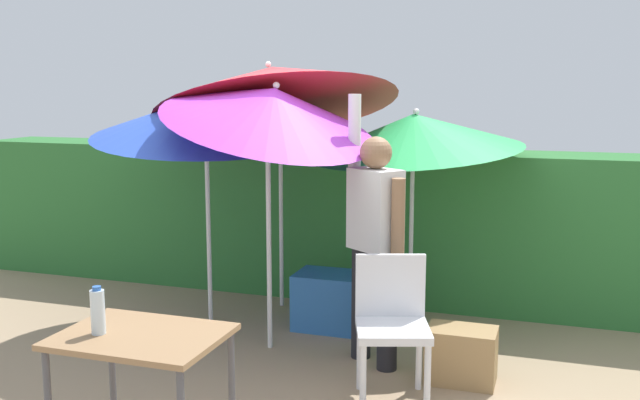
% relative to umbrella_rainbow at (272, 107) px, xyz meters
% --- Properties ---
extents(ground_plane, '(24.00, 24.00, 0.00)m').
position_rel_umbrella_rainbow_xyz_m(ground_plane, '(0.30, -0.11, -1.78)').
color(ground_plane, '#9E8466').
extents(hedge_row, '(8.00, 0.70, 1.36)m').
position_rel_umbrella_rainbow_xyz_m(hedge_row, '(0.30, 1.53, -1.10)').
color(hedge_row, '#2D7033').
rests_on(hedge_row, ground_plane).
extents(umbrella_rainbow, '(1.65, 1.60, 2.23)m').
position_rel_umbrella_rainbow_xyz_m(umbrella_rainbow, '(0.00, 0.00, 0.00)').
color(umbrella_rainbow, silver).
rests_on(umbrella_rainbow, ground_plane).
extents(umbrella_orange, '(1.76, 1.76, 1.83)m').
position_rel_umbrella_rainbow_xyz_m(umbrella_orange, '(0.84, 0.98, -0.23)').
color(umbrella_orange, silver).
rests_on(umbrella_orange, ground_plane).
extents(umbrella_yellow, '(1.87, 1.87, 2.01)m').
position_rel_umbrella_rainbow_xyz_m(umbrella_yellow, '(-0.69, 0.35, -0.08)').
color(umbrella_yellow, silver).
rests_on(umbrella_yellow, ground_plane).
extents(umbrella_navy, '(2.19, 2.10, 2.51)m').
position_rel_umbrella_rainbow_xyz_m(umbrella_navy, '(-0.35, 0.92, 0.13)').
color(umbrella_navy, silver).
rests_on(umbrella_navy, ground_plane).
extents(person_vendor, '(0.50, 0.39, 1.88)m').
position_rel_umbrella_rainbow_xyz_m(person_vendor, '(0.79, -0.08, -0.85)').
color(person_vendor, black).
rests_on(person_vendor, ground_plane).
extents(chair_plastic, '(0.56, 0.56, 0.89)m').
position_rel_umbrella_rainbow_xyz_m(chair_plastic, '(1.03, -0.59, -1.27)').
color(chair_plastic, silver).
rests_on(chair_plastic, ground_plane).
extents(cooler_box, '(0.56, 0.40, 0.45)m').
position_rel_umbrella_rainbow_xyz_m(cooler_box, '(0.28, 0.52, -1.56)').
color(cooler_box, '#2D6BB7').
rests_on(cooler_box, ground_plane).
extents(crate_cardboard, '(0.45, 0.30, 0.36)m').
position_rel_umbrella_rainbow_xyz_m(crate_cardboard, '(1.42, -0.22, -1.60)').
color(crate_cardboard, '#9E7A4C').
rests_on(crate_cardboard, ground_plane).
extents(folding_table, '(0.80, 0.60, 0.74)m').
position_rel_umbrella_rainbow_xyz_m(folding_table, '(0.06, -1.87, -1.14)').
color(folding_table, '#4C4C51').
rests_on(folding_table, ground_plane).
extents(bottle_water, '(0.07, 0.07, 0.24)m').
position_rel_umbrella_rainbow_xyz_m(bottle_water, '(-0.13, -1.94, -0.93)').
color(bottle_water, silver).
rests_on(bottle_water, folding_table).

